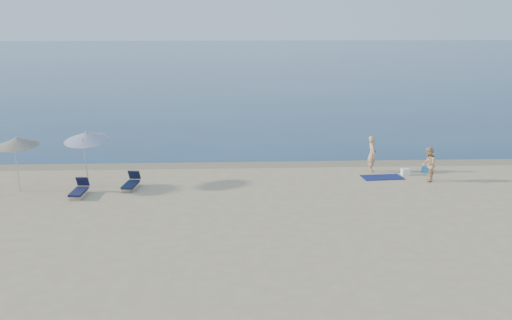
{
  "coord_description": "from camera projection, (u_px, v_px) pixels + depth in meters",
  "views": [
    {
      "loc": [
        -3.19,
        -12.17,
        7.4
      ],
      "look_at": [
        -1.78,
        16.0,
        1.0
      ],
      "focal_mm": 45.0,
      "sensor_mm": 36.0,
      "label": 1
    }
  ],
  "objects": [
    {
      "name": "sea",
      "position": [
        242.0,
        59.0,
        111.05
      ],
      "size": [
        240.0,
        160.0,
        0.01
      ],
      "primitive_type": "cube",
      "color": "#0D2C4E",
      "rests_on": "ground"
    },
    {
      "name": "beach_towel",
      "position": [
        382.0,
        177.0,
        29.82
      ],
      "size": [
        1.95,
        1.2,
        0.03
      ],
      "primitive_type": "cube",
      "rotation": [
        0.0,
        0.0,
        0.09
      ],
      "color": "#0F184E",
      "rests_on": "ground"
    },
    {
      "name": "wet_sand_strip",
      "position": [
        288.0,
        164.0,
        32.54
      ],
      "size": [
        240.0,
        1.6,
        0.0
      ],
      "primitive_type": "cube",
      "color": "#847254",
      "rests_on": "ground"
    },
    {
      "name": "umbrella_near",
      "position": [
        86.0,
        137.0,
        27.96
      ],
      "size": [
        2.45,
        2.47,
        2.59
      ],
      "rotation": [
        0.0,
        0.0,
        -0.28
      ],
      "color": "silver",
      "rests_on": "ground"
    },
    {
      "name": "person_right",
      "position": [
        429.0,
        164.0,
        28.99
      ],
      "size": [
        0.81,
        0.92,
        1.58
      ],
      "primitive_type": "imported",
      "rotation": [
        0.0,
        0.0,
        -1.89
      ],
      "color": "tan",
      "rests_on": "ground"
    },
    {
      "name": "lounger_right",
      "position": [
        131.0,
        183.0,
        27.95
      ],
      "size": [
        0.68,
        1.6,
        0.68
      ],
      "rotation": [
        0.0,
        0.0,
        -0.12
      ],
      "color": "#141D39",
      "rests_on": "ground"
    },
    {
      "name": "person_left",
      "position": [
        372.0,
        154.0,
        30.77
      ],
      "size": [
        0.45,
        0.66,
        1.75
      ],
      "primitive_type": "imported",
      "rotation": [
        0.0,
        0.0,
        1.62
      ],
      "color": "tan",
      "rests_on": "ground"
    },
    {
      "name": "umbrella_far",
      "position": [
        17.0,
        142.0,
        27.1
      ],
      "size": [
        2.15,
        2.17,
        2.47
      ],
      "rotation": [
        0.0,
        0.0,
        -0.19
      ],
      "color": "silver",
      "rests_on": "ground"
    },
    {
      "name": "white_bag",
      "position": [
        405.0,
        172.0,
        30.29
      ],
      "size": [
        0.39,
        0.34,
        0.31
      ],
      "primitive_type": "cube",
      "rotation": [
        0.0,
        0.0,
        0.1
      ],
      "color": "white",
      "rests_on": "ground"
    },
    {
      "name": "lounger_left",
      "position": [
        79.0,
        190.0,
        26.8
      ],
      "size": [
        0.59,
        1.59,
        0.69
      ],
      "rotation": [
        0.0,
        0.0,
        -0.05
      ],
      "color": "#16193D",
      "rests_on": "ground"
    },
    {
      "name": "blue_cooler",
      "position": [
        426.0,
        170.0,
        30.74
      ],
      "size": [
        0.48,
        0.43,
        0.29
      ],
      "primitive_type": "cube",
      "rotation": [
        0.0,
        0.0,
        -0.43
      ],
      "color": "#1C5797",
      "rests_on": "ground"
    }
  ]
}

